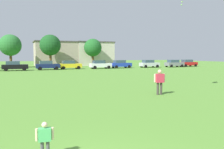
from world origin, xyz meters
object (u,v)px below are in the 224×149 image
(parked_car_blue_5, at_px, (121,64))
(parked_car_red_8, at_px, (188,63))
(adult_bystander, at_px, (160,80))
(parked_car_black_1, at_px, (15,66))
(parked_car_navy_2, at_px, (47,65))
(child_kite_flyer, at_px, (45,137))
(parked_car_white_4, at_px, (100,64))
(parked_car_gray_7, at_px, (174,63))
(parked_car_silver_6, at_px, (149,64))
(tree_far_right, at_px, (93,48))
(tree_center, at_px, (10,45))
(parked_car_yellow_3, at_px, (70,65))
(tree_right, at_px, (50,45))

(parked_car_blue_5, xyz_separation_m, parked_car_red_8, (17.61, -0.11, 0.00))
(adult_bystander, xyz_separation_m, parked_car_black_1, (-9.47, 30.76, -0.17))
(adult_bystander, distance_m, parked_car_navy_2, 31.40)
(child_kite_flyer, bearing_deg, parked_car_white_4, 74.76)
(parked_car_black_1, relative_size, parked_car_gray_7, 1.00)
(adult_bystander, height_order, parked_car_navy_2, adult_bystander)
(parked_car_black_1, distance_m, parked_car_gray_7, 33.76)
(parked_car_silver_6, bearing_deg, parked_car_navy_2, 179.56)
(child_kite_flyer, relative_size, adult_bystander, 0.57)
(tree_far_right, bearing_deg, tree_center, -179.85)
(parked_car_silver_6, bearing_deg, tree_far_right, 132.39)
(parked_car_white_4, height_order, parked_car_blue_5, same)
(parked_car_navy_2, bearing_deg, parked_car_yellow_3, 6.42)
(parked_car_navy_2, bearing_deg, tree_far_right, 40.57)
(parked_car_white_4, bearing_deg, parked_car_red_8, 0.89)
(parked_car_black_1, bearing_deg, parked_car_silver_6, 0.48)
(parked_car_white_4, distance_m, parked_car_blue_5, 4.81)
(parked_car_silver_6, relative_size, parked_car_gray_7, 1.00)
(parked_car_yellow_3, xyz_separation_m, tree_center, (-10.75, 9.87, 4.00))
(child_kite_flyer, distance_m, tree_far_right, 51.79)
(child_kite_flyer, xyz_separation_m, tree_far_right, (16.68, 48.87, 3.98))
(parked_car_navy_2, bearing_deg, parked_car_black_1, -175.95)
(child_kite_flyer, relative_size, parked_car_navy_2, 0.23)
(parked_car_blue_5, bearing_deg, tree_far_right, 106.27)
(child_kite_flyer, xyz_separation_m, parked_car_white_4, (14.85, 38.26, 0.27))
(child_kite_flyer, xyz_separation_m, tree_center, (-1.93, 48.82, 4.27))
(parked_car_yellow_3, relative_size, parked_car_red_8, 1.00)
(adult_bystander, xyz_separation_m, parked_car_navy_2, (-3.85, 31.16, -0.17))
(adult_bystander, distance_m, parked_car_blue_5, 33.37)
(parked_car_gray_7, bearing_deg, adult_bystander, -128.49)
(tree_right, xyz_separation_m, tree_far_right, (10.33, 1.00, -0.40))
(parked_car_navy_2, distance_m, parked_car_white_4, 10.33)
(adult_bystander, height_order, parked_car_silver_6, adult_bystander)
(parked_car_red_8, bearing_deg, parked_car_white_4, -179.11)
(tree_right, relative_size, tree_far_right, 1.09)
(tree_center, bearing_deg, parked_car_blue_5, -25.11)
(parked_car_black_1, xyz_separation_m, tree_right, (7.44, 9.80, 4.11))
(parked_car_navy_2, distance_m, parked_car_gray_7, 28.14)
(tree_far_right, bearing_deg, parked_car_white_4, -99.78)
(parked_car_yellow_3, distance_m, parked_car_white_4, 6.07)
(parked_car_navy_2, bearing_deg, tree_right, 79.04)
(parked_car_black_1, distance_m, parked_car_white_4, 15.94)
(parked_car_red_8, relative_size, tree_far_right, 0.64)
(child_kite_flyer, xyz_separation_m, adult_bystander, (8.38, 7.30, 0.44))
(parked_car_navy_2, xyz_separation_m, parked_car_gray_7, (28.14, -0.63, 0.00))
(adult_bystander, relative_size, tree_far_right, 0.26)
(parked_car_silver_6, relative_size, tree_right, 0.58)
(parked_car_navy_2, height_order, parked_car_gray_7, same)
(parked_car_blue_5, bearing_deg, parked_car_white_4, -174.56)
(parked_car_gray_7, bearing_deg, parked_car_blue_5, 176.15)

